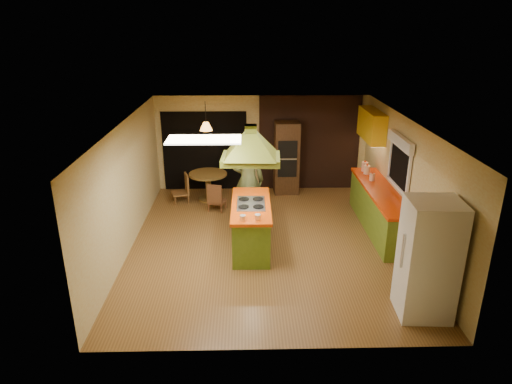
{
  "coord_description": "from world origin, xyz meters",
  "views": [
    {
      "loc": [
        -0.43,
        -8.4,
        4.3
      ],
      "look_at": [
        -0.23,
        -0.09,
        1.15
      ],
      "focal_mm": 32.0,
      "sensor_mm": 36.0,
      "label": 1
    }
  ],
  "objects_px": {
    "man": "(248,180)",
    "refrigerator": "(428,259)",
    "dining_table": "(208,181)",
    "canister_large": "(365,167)",
    "wall_oven": "(286,158)",
    "kitchen_island": "(251,226)"
  },
  "relations": [
    {
      "from": "kitchen_island",
      "to": "wall_oven",
      "type": "bearing_deg",
      "value": 73.55
    },
    {
      "from": "refrigerator",
      "to": "canister_large",
      "type": "xyz_separation_m",
      "value": [
        0.1,
        4.3,
        0.09
      ]
    },
    {
      "from": "man",
      "to": "refrigerator",
      "type": "xyz_separation_m",
      "value": [
        2.68,
        -3.54,
        -0.04
      ]
    },
    {
      "from": "man",
      "to": "dining_table",
      "type": "height_order",
      "value": "man"
    },
    {
      "from": "refrigerator",
      "to": "canister_large",
      "type": "bearing_deg",
      "value": 91.66
    },
    {
      "from": "refrigerator",
      "to": "man",
      "type": "bearing_deg",
      "value": 130.18
    },
    {
      "from": "man",
      "to": "canister_large",
      "type": "xyz_separation_m",
      "value": [
        2.78,
        0.76,
        0.06
      ]
    },
    {
      "from": "man",
      "to": "wall_oven",
      "type": "distance_m",
      "value": 2.11
    },
    {
      "from": "wall_oven",
      "to": "canister_large",
      "type": "distance_m",
      "value": 2.08
    },
    {
      "from": "man",
      "to": "wall_oven",
      "type": "relative_size",
      "value": 1.04
    },
    {
      "from": "man",
      "to": "refrigerator",
      "type": "distance_m",
      "value": 4.44
    },
    {
      "from": "man",
      "to": "canister_large",
      "type": "distance_m",
      "value": 2.89
    },
    {
      "from": "dining_table",
      "to": "canister_large",
      "type": "relative_size",
      "value": 4.32
    },
    {
      "from": "refrigerator",
      "to": "dining_table",
      "type": "height_order",
      "value": "refrigerator"
    },
    {
      "from": "refrigerator",
      "to": "canister_large",
      "type": "height_order",
      "value": "refrigerator"
    },
    {
      "from": "kitchen_island",
      "to": "canister_large",
      "type": "bearing_deg",
      "value": 37.53
    },
    {
      "from": "refrigerator",
      "to": "wall_oven",
      "type": "bearing_deg",
      "value": 110.23
    },
    {
      "from": "kitchen_island",
      "to": "canister_large",
      "type": "relative_size",
      "value": 8.6
    },
    {
      "from": "man",
      "to": "wall_oven",
      "type": "bearing_deg",
      "value": -119.22
    },
    {
      "from": "kitchen_island",
      "to": "canister_large",
      "type": "xyz_separation_m",
      "value": [
        2.73,
        2.05,
        0.55
      ]
    },
    {
      "from": "kitchen_island",
      "to": "dining_table",
      "type": "height_order",
      "value": "kitchen_island"
    },
    {
      "from": "dining_table",
      "to": "canister_large",
      "type": "distance_m",
      "value": 3.85
    }
  ]
}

